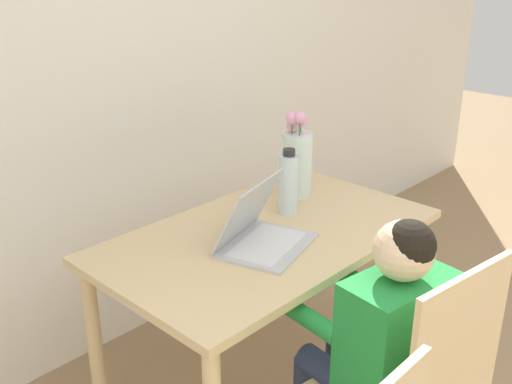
# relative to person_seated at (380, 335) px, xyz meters

# --- Properties ---
(wall_back) EXTENTS (6.40, 0.05, 2.50)m
(wall_back) POSITION_rel_person_seated_xyz_m (0.00, 1.32, 0.64)
(wall_back) COLOR white
(wall_back) RESTS_ON ground_plane
(dining_table) EXTENTS (1.18, 0.69, 0.73)m
(dining_table) POSITION_rel_person_seated_xyz_m (0.10, 0.53, 0.02)
(dining_table) COLOR #D6B784
(dining_table) RESTS_ON ground_plane
(person_seated) EXTENTS (0.37, 0.46, 0.99)m
(person_seated) POSITION_rel_person_seated_xyz_m (0.00, 0.00, 0.00)
(person_seated) COLOR #1E8438
(person_seated) RESTS_ON ground_plane
(laptop) EXTENTS (0.37, 0.32, 0.23)m
(laptop) POSITION_rel_person_seated_xyz_m (0.01, 0.48, 0.17)
(laptop) COLOR #B2B2B7
(laptop) RESTS_ON dining_table
(flower_vase) EXTENTS (0.12, 0.12, 0.35)m
(flower_vase) POSITION_rel_person_seated_xyz_m (0.43, 0.68, 0.27)
(flower_vase) COLOR silver
(flower_vase) RESTS_ON dining_table
(water_bottle) EXTENTS (0.07, 0.07, 0.25)m
(water_bottle) POSITION_rel_person_seated_xyz_m (0.27, 0.59, 0.23)
(water_bottle) COLOR silver
(water_bottle) RESTS_ON dining_table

